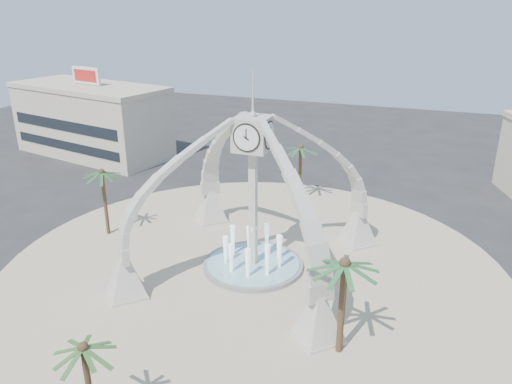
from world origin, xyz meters
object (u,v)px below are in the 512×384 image
(palm_north, at_px, (301,148))
(palm_south, at_px, (83,349))
(palm_east, at_px, (345,265))
(fountain, at_px, (253,264))
(palm_west, at_px, (102,173))
(clock_tower, at_px, (253,192))

(palm_north, height_order, palm_south, palm_north)
(palm_north, bearing_deg, palm_east, -68.42)
(fountain, distance_m, palm_east, 12.91)
(palm_west, distance_m, palm_south, 23.07)
(clock_tower, height_order, palm_east, clock_tower)
(palm_east, xyz_separation_m, palm_west, (-23.22, 8.87, -0.11))
(clock_tower, relative_size, palm_east, 2.59)
(clock_tower, distance_m, palm_east, 11.57)
(fountain, relative_size, palm_south, 1.43)
(palm_west, distance_m, palm_north, 19.90)
(palm_south, bearing_deg, palm_west, 124.33)
(palm_west, bearing_deg, palm_north, 44.49)
(clock_tower, height_order, palm_south, clock_tower)
(clock_tower, xyz_separation_m, palm_north, (-0.47, 15.05, -0.63))
(clock_tower, bearing_deg, palm_south, -95.30)
(palm_east, relative_size, palm_south, 1.24)
(palm_west, xyz_separation_m, palm_south, (13.00, -19.03, -1.03))
(fountain, bearing_deg, palm_south, -95.30)
(clock_tower, relative_size, fountain, 2.24)
(clock_tower, xyz_separation_m, palm_south, (-1.66, -17.92, -1.59))
(palm_west, bearing_deg, fountain, -4.32)
(palm_west, height_order, palm_north, palm_west)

